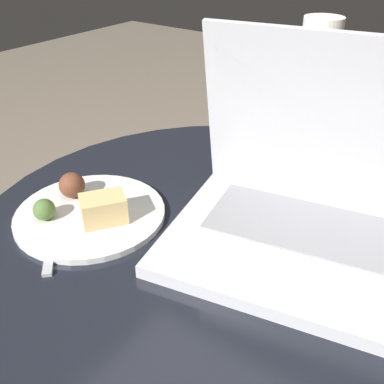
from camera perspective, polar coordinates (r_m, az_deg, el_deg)
The scene contains 5 objects.
table at distance 0.72m, azimuth 4.78°, elevation -13.59°, with size 0.75×0.75×0.51m.
laptop at distance 0.61m, azimuth 15.67°, elevation -1.92°, with size 0.41×0.33×0.27m.
beer_glass at distance 0.77m, azimuth 15.10°, elevation 11.57°, with size 0.06×0.06×0.25m.
snack_plate at distance 0.67m, azimuth -13.02°, elevation -2.25°, with size 0.22×0.22×0.05m.
fork at distance 0.66m, azimuth -17.13°, elevation -4.44°, with size 0.13×0.13×0.00m.
Camera 1 is at (0.25, -0.44, 0.89)m, focal length 42.00 mm.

